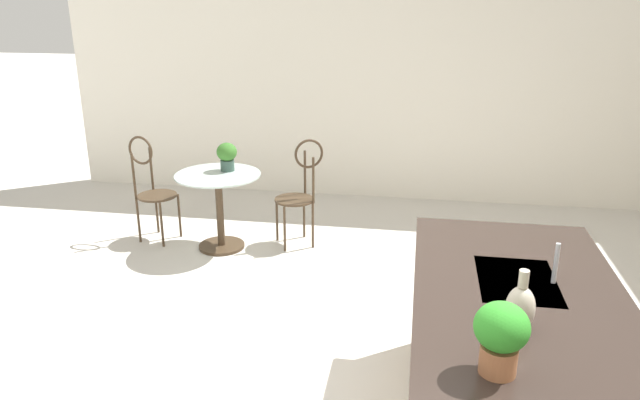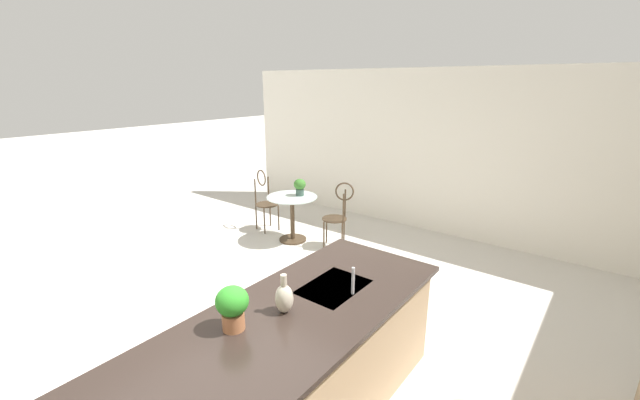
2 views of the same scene
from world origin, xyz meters
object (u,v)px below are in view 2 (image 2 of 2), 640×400
object	(u,v)px
bistro_table	(292,214)
chair_by_island	(338,212)
potted_plant_counter_near	(232,305)
vase_on_counter	(284,298)
potted_plant_on_table	(300,186)
chair_near_window	(265,197)

from	to	relation	value
bistro_table	chair_by_island	xyz separation A→B (m)	(-0.23, 0.73, 0.13)
chair_by_island	potted_plant_counter_near	xyz separation A→B (m)	(3.25, 1.45, 0.52)
chair_by_island	vase_on_counter	distance (m)	3.33
bistro_table	potted_plant_counter_near	size ratio (longest dim) A/B	2.64
chair_by_island	potted_plant_on_table	distance (m)	0.76
chair_by_island	potted_plant_counter_near	size ratio (longest dim) A/B	3.44
chair_by_island	bistro_table	bearing A→B (deg)	-72.70
potted_plant_on_table	potted_plant_counter_near	distance (m)	3.81
potted_plant_counter_near	chair_near_window	bearing A→B (deg)	-137.09
chair_near_window	potted_plant_counter_near	distance (m)	4.30
potted_plant_on_table	vase_on_counter	bearing A→B (deg)	38.88
chair_near_window	potted_plant_on_table	size ratio (longest dim) A/B	3.87
chair_by_island	vase_on_counter	size ratio (longest dim) A/B	3.62
potted_plant_on_table	chair_by_island	bearing A→B (deg)	98.40
bistro_table	vase_on_counter	world-z (taller)	vase_on_counter
bistro_table	potted_plant_on_table	size ratio (longest dim) A/B	2.97
potted_plant_on_table	vase_on_counter	size ratio (longest dim) A/B	0.94
potted_plant_counter_near	vase_on_counter	size ratio (longest dim) A/B	1.05
bistro_table	chair_by_island	size ratio (longest dim) A/B	0.77
vase_on_counter	chair_by_island	bearing A→B (deg)	-151.41
chair_by_island	vase_on_counter	bearing A→B (deg)	28.59
chair_near_window	potted_plant_counter_near	size ratio (longest dim) A/B	3.44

